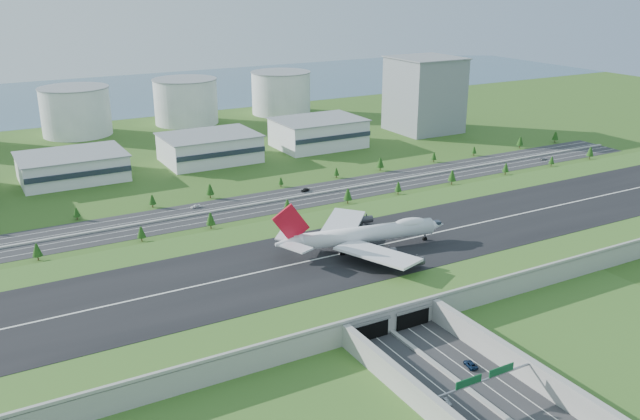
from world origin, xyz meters
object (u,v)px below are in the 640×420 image
office_tower (424,95)px  car_5 (305,190)px  boeing_747 (363,234)px  car_7 (195,206)px  car_0 (446,401)px  car_6 (543,159)px  car_2 (471,364)px

office_tower → car_5: size_ratio=10.89×
office_tower → boeing_747: size_ratio=0.74×
office_tower → car_7: office_tower is taller
boeing_747 → car_0: size_ratio=18.02×
boeing_747 → car_6: (194.40, 85.98, -13.75)m
car_0 → car_2: 21.66m
office_tower → car_6: 112.95m
car_2 → car_7: (-23.90, 184.90, -0.08)m
office_tower → car_2: 335.34m
car_5 → car_7: bearing=-109.0°
car_0 → car_6: bearing=45.7°
car_0 → car_2: size_ratio=0.73×
car_2 → car_5: size_ratio=1.13×
car_0 → boeing_747: bearing=79.3°
car_6 → car_7: (-229.66, 19.26, 0.02)m
car_6 → car_7: car_7 is taller
boeing_747 → car_6: size_ratio=14.78×
boeing_747 → office_tower: bearing=57.3°
car_0 → car_5: 201.31m
car_2 → car_6: car_2 is taller
car_0 → car_6: size_ratio=0.82×
boeing_747 → car_2: boeing_747 is taller
car_0 → car_2: bearing=38.5°
car_7 → car_0: bearing=-3.7°
boeing_747 → car_5: size_ratio=14.80×
car_5 → office_tower: bearing=105.3°
boeing_747 → car_0: 96.62m
car_2 → car_5: bearing=-90.6°
office_tower → car_6: bearing=-82.2°
car_5 → car_0: bearing=-32.7°
office_tower → boeing_747: 265.20m
boeing_747 → car_6: boeing_747 is taller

